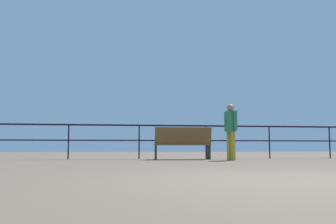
% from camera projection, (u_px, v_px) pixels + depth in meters
% --- Properties ---
extents(ground_plane, '(60.00, 60.00, 0.00)m').
position_uv_depth(ground_plane, '(293.00, 181.00, 3.97)').
color(ground_plane, brown).
extents(pier_railing, '(24.45, 0.05, 1.11)m').
position_uv_depth(pier_railing, '(173.00, 134.00, 12.04)').
color(pier_railing, black).
rests_on(pier_railing, ground_plane).
extents(bench_near_left, '(1.76, 0.66, 0.99)m').
position_uv_depth(bench_near_left, '(183.00, 141.00, 11.31)').
color(bench_near_left, brown).
rests_on(bench_near_left, ground_plane).
extents(person_by_bench, '(0.31, 0.49, 1.61)m').
position_uv_depth(person_by_bench, '(231.00, 128.00, 10.55)').
color(person_by_bench, '#AE922A').
rests_on(person_by_bench, ground_plane).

